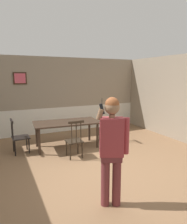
{
  "coord_description": "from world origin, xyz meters",
  "views": [
    {
      "loc": [
        -1.91,
        -3.84,
        2.09
      ],
      "look_at": [
        -0.24,
        -0.33,
        1.39
      ],
      "focal_mm": 32.84,
      "sensor_mm": 36.0,
      "label": 1
    }
  ],
  "objects_px": {
    "chair_near_window": "(19,137)",
    "person_figure": "(112,145)",
    "dining_table": "(67,125)",
    "chair_by_doorway": "(108,127)",
    "chair_at_table_head": "(75,140)"
  },
  "relations": [
    {
      "from": "person_figure",
      "to": "chair_at_table_head",
      "type": "bearing_deg",
      "value": -69.68
    },
    {
      "from": "chair_by_doorway",
      "to": "person_figure",
      "type": "bearing_deg",
      "value": 153.32
    },
    {
      "from": "dining_table",
      "to": "chair_near_window",
      "type": "xyz_separation_m",
      "value": [
        -1.31,
        0.1,
        -0.22
      ]
    },
    {
      "from": "chair_by_doorway",
      "to": "person_figure",
      "type": "height_order",
      "value": "person_figure"
    },
    {
      "from": "chair_near_window",
      "to": "chair_by_doorway",
      "type": "relative_size",
      "value": 0.91
    },
    {
      "from": "dining_table",
      "to": "chair_by_doorway",
      "type": "xyz_separation_m",
      "value": [
        1.31,
        -0.1,
        -0.2
      ]
    },
    {
      "from": "chair_near_window",
      "to": "chair_by_doorway",
      "type": "height_order",
      "value": "chair_by_doorway"
    },
    {
      "from": "chair_near_window",
      "to": "chair_at_table_head",
      "type": "distance_m",
      "value": 1.56
    },
    {
      "from": "chair_at_table_head",
      "to": "person_figure",
      "type": "relative_size",
      "value": 0.56
    },
    {
      "from": "chair_at_table_head",
      "to": "chair_by_doorway",
      "type": "bearing_deg",
      "value": 28.82
    },
    {
      "from": "chair_near_window",
      "to": "chair_at_table_head",
      "type": "bearing_deg",
      "value": 50.66
    },
    {
      "from": "dining_table",
      "to": "person_figure",
      "type": "relative_size",
      "value": 1.09
    },
    {
      "from": "chair_near_window",
      "to": "person_figure",
      "type": "distance_m",
      "value": 3.3
    },
    {
      "from": "chair_near_window",
      "to": "chair_by_doorway",
      "type": "distance_m",
      "value": 2.64
    },
    {
      "from": "person_figure",
      "to": "dining_table",
      "type": "bearing_deg",
      "value": -69.83
    }
  ]
}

